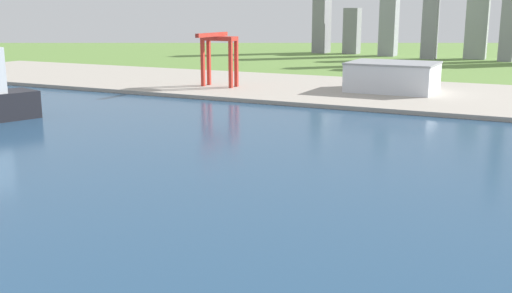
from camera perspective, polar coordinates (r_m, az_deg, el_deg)
ground_plane at (r=214.21m, az=5.06°, el=-1.76°), size 2400.00×2400.00×0.00m
water_bay at (r=161.96m, az=-2.69°, el=-6.53°), size 840.00×360.00×0.15m
industrial_pier at (r=394.30m, az=15.14°, el=4.70°), size 840.00×140.00×2.50m
port_crane_red at (r=411.43m, az=-3.59°, el=9.26°), size 23.90×37.69×36.33m
warehouse_main at (r=399.35m, az=12.75°, el=6.44°), size 54.41×42.74×18.48m
distant_skyline at (r=721.47m, az=18.96°, el=12.50°), size 324.97×61.07×150.39m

